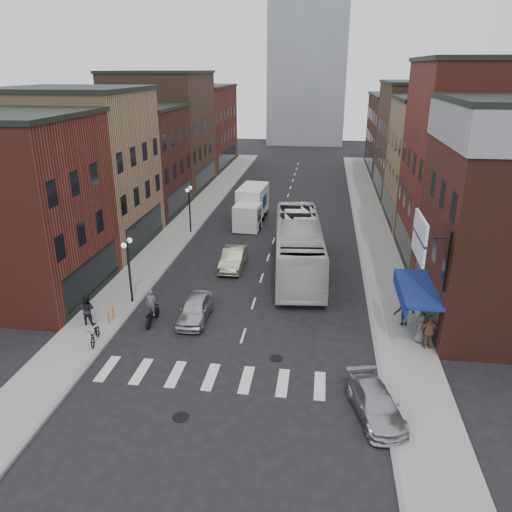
# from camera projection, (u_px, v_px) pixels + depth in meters

# --- Properties ---
(ground) EXTENTS (160.00, 160.00, 0.00)m
(ground) POSITION_uv_depth(u_px,v_px,m) (240.00, 345.00, 26.09)
(ground) COLOR black
(ground) RESTS_ON ground
(sidewalk_left) EXTENTS (3.00, 74.00, 0.15)m
(sidewalk_left) POSITION_uv_depth(u_px,v_px,m) (190.00, 219.00, 47.53)
(sidewalk_left) COLOR gray
(sidewalk_left) RESTS_ON ground
(sidewalk_right) EXTENTS (3.00, 74.00, 0.15)m
(sidewalk_right) POSITION_uv_depth(u_px,v_px,m) (372.00, 226.00, 45.37)
(sidewalk_right) COLOR gray
(sidewalk_right) RESTS_ON ground
(curb_left) EXTENTS (0.20, 74.00, 0.16)m
(curb_left) POSITION_uv_depth(u_px,v_px,m) (206.00, 220.00, 47.36)
(curb_left) COLOR gray
(curb_left) RESTS_ON ground
(curb_right) EXTENTS (0.20, 74.00, 0.16)m
(curb_right) POSITION_uv_depth(u_px,v_px,m) (355.00, 226.00, 45.58)
(curb_right) COLOR gray
(curb_right) RESTS_ON ground
(crosswalk_stripes) EXTENTS (12.00, 2.20, 0.01)m
(crosswalk_stripes) POSITION_uv_depth(u_px,v_px,m) (230.00, 378.00, 23.31)
(crosswalk_stripes) COLOR silver
(crosswalk_stripes) RESTS_ON ground
(bldg_left_near) EXTENTS (10.30, 9.20, 11.30)m
(bldg_left_near) POSITION_uv_depth(u_px,v_px,m) (7.00, 208.00, 30.16)
(bldg_left_near) COLOR maroon
(bldg_left_near) RESTS_ON ground
(bldg_left_mid_a) EXTENTS (10.30, 10.20, 12.30)m
(bldg_left_mid_a) POSITION_uv_depth(u_px,v_px,m) (79.00, 170.00, 38.79)
(bldg_left_mid_a) COLOR #A17D59
(bldg_left_mid_a) RESTS_ON ground
(bldg_left_mid_b) EXTENTS (10.30, 10.20, 10.30)m
(bldg_left_mid_b) POSITION_uv_depth(u_px,v_px,m) (128.00, 161.00, 48.41)
(bldg_left_mid_b) COLOR #462119
(bldg_left_mid_b) RESTS_ON ground
(bldg_left_far_a) EXTENTS (10.30, 12.20, 13.30)m
(bldg_left_far_a) POSITION_uv_depth(u_px,v_px,m) (162.00, 131.00, 58.07)
(bldg_left_far_a) COLOR #4F3527
(bldg_left_far_a) RESTS_ON ground
(bldg_left_far_b) EXTENTS (10.30, 16.20, 11.30)m
(bldg_left_far_b) POSITION_uv_depth(u_px,v_px,m) (193.00, 127.00, 71.39)
(bldg_left_far_b) COLOR maroon
(bldg_left_far_b) RESTS_ON ground
(bldg_right_mid_a) EXTENTS (10.30, 10.20, 14.30)m
(bldg_right_mid_a) POSITION_uv_depth(u_px,v_px,m) (485.00, 167.00, 34.62)
(bldg_right_mid_a) COLOR maroon
(bldg_right_mid_a) RESTS_ON ground
(bldg_right_mid_b) EXTENTS (10.30, 10.20, 11.30)m
(bldg_right_mid_b) POSITION_uv_depth(u_px,v_px,m) (450.00, 163.00, 44.42)
(bldg_right_mid_b) COLOR #A17D59
(bldg_right_mid_b) RESTS_ON ground
(bldg_right_far_a) EXTENTS (10.30, 12.20, 12.30)m
(bldg_right_far_a) POSITION_uv_depth(u_px,v_px,m) (428.00, 140.00, 54.43)
(bldg_right_far_a) COLOR #4F3527
(bldg_right_far_a) RESTS_ON ground
(bldg_right_far_b) EXTENTS (10.30, 16.20, 10.30)m
(bldg_right_far_b) POSITION_uv_depth(u_px,v_px,m) (408.00, 134.00, 67.75)
(bldg_right_far_b) COLOR #462119
(bldg_right_far_b) RESTS_ON ground
(awning_blue) EXTENTS (1.80, 5.00, 0.78)m
(awning_blue) POSITION_uv_depth(u_px,v_px,m) (414.00, 290.00, 26.34)
(awning_blue) COLOR navy
(awning_blue) RESTS_ON ground
(billboard_sign) EXTENTS (1.52, 3.00, 3.70)m
(billboard_sign) POSITION_uv_depth(u_px,v_px,m) (421.00, 239.00, 23.29)
(billboard_sign) COLOR black
(billboard_sign) RESTS_ON ground
(distant_tower) EXTENTS (14.00, 14.00, 50.00)m
(distant_tower) POSITION_uv_depth(u_px,v_px,m) (310.00, 0.00, 89.49)
(distant_tower) COLOR #9399A0
(distant_tower) RESTS_ON ground
(streetlamp_near) EXTENTS (0.32, 1.22, 4.11)m
(streetlamp_near) POSITION_uv_depth(u_px,v_px,m) (128.00, 259.00, 29.71)
(streetlamp_near) COLOR black
(streetlamp_near) RESTS_ON ground
(streetlamp_far) EXTENTS (0.32, 1.22, 4.11)m
(streetlamp_far) POSITION_uv_depth(u_px,v_px,m) (189.00, 201.00, 42.68)
(streetlamp_far) COLOR black
(streetlamp_far) RESTS_ON ground
(bike_rack) EXTENTS (0.08, 0.68, 0.80)m
(bike_rack) POSITION_uv_depth(u_px,v_px,m) (111.00, 315.00, 28.07)
(bike_rack) COLOR #D8590C
(bike_rack) RESTS_ON sidewalk_left
(box_truck) EXTENTS (2.58, 7.54, 3.23)m
(box_truck) POSITION_uv_depth(u_px,v_px,m) (251.00, 206.00, 46.15)
(box_truck) COLOR silver
(box_truck) RESTS_ON ground
(motorcycle_rider) EXTENTS (0.59, 2.02, 2.06)m
(motorcycle_rider) POSITION_uv_depth(u_px,v_px,m) (152.00, 308.00, 28.04)
(motorcycle_rider) COLOR black
(motorcycle_rider) RESTS_ON ground
(transit_bus) EXTENTS (4.28, 13.46, 3.69)m
(transit_bus) POSITION_uv_depth(u_px,v_px,m) (298.00, 246.00, 35.18)
(transit_bus) COLOR silver
(transit_bus) RESTS_ON ground
(sedan_left_near) EXTENTS (1.70, 4.03, 1.36)m
(sedan_left_near) POSITION_uv_depth(u_px,v_px,m) (195.00, 309.00, 28.52)
(sedan_left_near) COLOR silver
(sedan_left_near) RESTS_ON ground
(sedan_left_far) EXTENTS (1.54, 4.34, 1.43)m
(sedan_left_far) POSITION_uv_depth(u_px,v_px,m) (233.00, 259.00, 35.95)
(sedan_left_far) COLOR #B0AA8F
(sedan_left_far) RESTS_ON ground
(curb_car) EXTENTS (2.64, 4.38, 1.19)m
(curb_car) POSITION_uv_depth(u_px,v_px,m) (376.00, 404.00, 20.62)
(curb_car) COLOR #ABAAAF
(curb_car) RESTS_ON ground
(parked_bicycle) EXTENTS (0.99, 1.86, 0.93)m
(parked_bicycle) POSITION_uv_depth(u_px,v_px,m) (95.00, 334.00, 25.96)
(parked_bicycle) COLOR black
(parked_bicycle) RESTS_ON sidewalk_left
(ped_left_solo) EXTENTS (0.88, 0.51, 1.79)m
(ped_left_solo) POSITION_uv_depth(u_px,v_px,m) (87.00, 310.00, 27.65)
(ped_left_solo) COLOR black
(ped_left_solo) RESTS_ON sidewalk_left
(ped_right_a) EXTENTS (1.31, 0.89, 1.86)m
(ped_right_a) POSITION_uv_depth(u_px,v_px,m) (405.00, 310.00, 27.57)
(ped_right_a) COLOR black
(ped_right_a) RESTS_ON sidewalk_right
(ped_right_b) EXTENTS (1.14, 0.63, 1.88)m
(ped_right_b) POSITION_uv_depth(u_px,v_px,m) (429.00, 332.00, 25.24)
(ped_right_b) COLOR brown
(ped_right_b) RESTS_ON sidewalk_right
(ped_right_c) EXTENTS (0.81, 0.53, 1.64)m
(ped_right_c) POSITION_uv_depth(u_px,v_px,m) (421.00, 328.00, 25.83)
(ped_right_c) COLOR #595D61
(ped_right_c) RESTS_ON sidewalk_right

